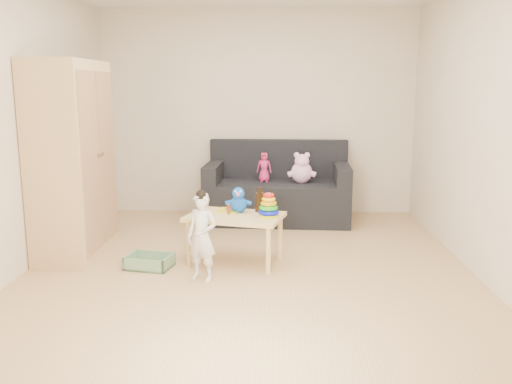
{
  "coord_description": "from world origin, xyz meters",
  "views": [
    {
      "loc": [
        0.23,
        -4.77,
        1.63
      ],
      "look_at": [
        0.05,
        0.25,
        0.65
      ],
      "focal_mm": 38.0,
      "sensor_mm": 36.0,
      "label": 1
    }
  ],
  "objects_px": {
    "toddler": "(202,238)",
    "sofa": "(277,201)",
    "wardrobe": "(72,160)",
    "play_table": "(235,239)"
  },
  "relations": [
    {
      "from": "toddler",
      "to": "sofa",
      "type": "bearing_deg",
      "value": 97.33
    },
    {
      "from": "wardrobe",
      "to": "toddler",
      "type": "relative_size",
      "value": 2.53
    },
    {
      "from": "toddler",
      "to": "wardrobe",
      "type": "bearing_deg",
      "value": 176.63
    },
    {
      "from": "play_table",
      "to": "sofa",
      "type": "bearing_deg",
      "value": 76.25
    },
    {
      "from": "sofa",
      "to": "play_table",
      "type": "relative_size",
      "value": 2.0
    },
    {
      "from": "sofa",
      "to": "toddler",
      "type": "relative_size",
      "value": 2.35
    },
    {
      "from": "sofa",
      "to": "play_table",
      "type": "bearing_deg",
      "value": -101.29
    },
    {
      "from": "sofa",
      "to": "play_table",
      "type": "distance_m",
      "value": 1.68
    },
    {
      "from": "wardrobe",
      "to": "play_table",
      "type": "relative_size",
      "value": 2.16
    },
    {
      "from": "sofa",
      "to": "toddler",
      "type": "height_order",
      "value": "toddler"
    }
  ]
}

